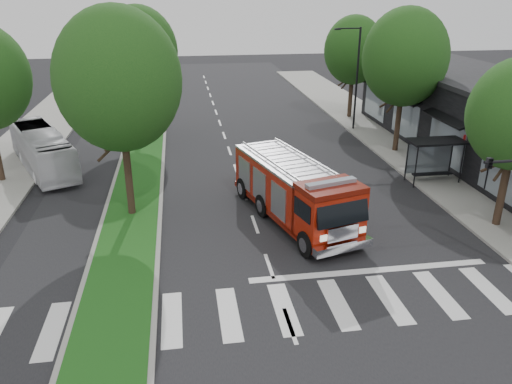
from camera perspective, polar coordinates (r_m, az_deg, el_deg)
The scene contains 12 objects.
ground at distance 20.96m, azimuth 1.53°, elevation -8.47°, with size 140.00×140.00×0.00m, color black.
sidewalk_right at distance 33.62m, azimuth 19.81°, elevation 2.49°, with size 5.00×80.00×0.15m, color gray.
median at distance 37.35m, azimuth -12.61°, elevation 5.22°, with size 3.00×50.00×0.15m.
storefront_row at distance 35.31m, azimuth 26.82°, elevation 6.45°, with size 8.00×30.00×5.00m, color black.
bus_shelter at distance 30.88m, azimuth 19.71°, elevation 4.66°, with size 3.20×1.60×2.61m.
tree_right_mid at distance 35.24m, azimuth 16.67°, elevation 14.52°, with size 5.60×5.60×9.72m.
tree_right_far at distance 44.51m, azimuth 11.11°, elevation 15.62°, with size 5.00×5.00×8.73m.
tree_median_near at distance 24.17m, azimuth -15.44°, elevation 12.23°, with size 5.80×5.80×10.16m.
tree_median_far at distance 38.03m, azimuth -13.28°, elevation 15.36°, with size 5.60×5.60×9.72m.
streetlight_right_far at distance 40.57m, azimuth 11.28°, elevation 13.05°, with size 2.11×0.20×8.00m.
fire_engine at distance 24.43m, azimuth 4.36°, elevation 0.13°, with size 5.03×9.56×3.18m.
city_bus at distance 34.13m, azimuth -23.24°, elevation 4.47°, with size 2.20×9.41×2.62m, color silver.
Camera 1 is at (-3.29, -17.70, 10.73)m, focal length 35.00 mm.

